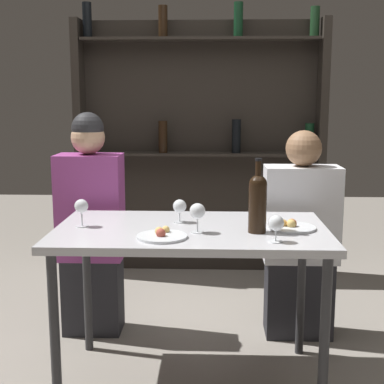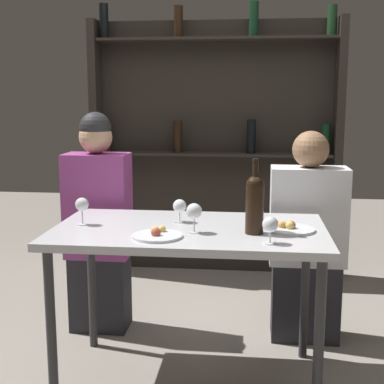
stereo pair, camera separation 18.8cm
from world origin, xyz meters
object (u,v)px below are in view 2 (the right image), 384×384
at_px(seated_person_right, 307,244).
at_px(wine_glass_1, 270,225).
at_px(wine_glass_3, 194,212).
at_px(food_plate_0, 157,235).
at_px(food_plate_1, 290,228).
at_px(wine_glass_0, 82,205).
at_px(wine_glass_2, 180,207).
at_px(wine_bottle, 255,202).
at_px(seated_person_left, 98,227).

bearing_deg(seated_person_right, wine_glass_1, -106.78).
height_order(wine_glass_3, food_plate_0, wine_glass_3).
distance_m(food_plate_1, seated_person_right, 0.62).
bearing_deg(wine_glass_0, wine_glass_2, 12.66).
bearing_deg(wine_bottle, wine_glass_2, 153.18).
bearing_deg(seated_person_left, wine_glass_3, -45.42).
height_order(wine_glass_1, seated_person_right, seated_person_right).
bearing_deg(wine_glass_0, food_plate_0, -25.62).
bearing_deg(wine_glass_2, food_plate_0, -101.47).
bearing_deg(wine_glass_0, food_plate_1, -0.66).
xyz_separation_m(wine_bottle, wine_glass_3, (-0.27, -0.02, -0.05)).
relative_size(wine_glass_3, seated_person_right, 0.11).
bearing_deg(wine_bottle, seated_person_right, 64.24).
bearing_deg(wine_glass_2, wine_glass_0, -167.34).
bearing_deg(food_plate_0, seated_person_right, 45.55).
relative_size(food_plate_0, seated_person_right, 0.18).
xyz_separation_m(wine_glass_1, wine_glass_2, (-0.43, 0.34, -0.00)).
relative_size(wine_glass_2, seated_person_left, 0.09).
bearing_deg(food_plate_1, wine_glass_0, 179.34).
height_order(wine_glass_3, food_plate_1, wine_glass_3).
xyz_separation_m(wine_glass_1, food_plate_1, (0.10, 0.23, -0.07)).
relative_size(wine_bottle, wine_glass_0, 2.57).
xyz_separation_m(wine_glass_1, seated_person_left, (-0.97, 0.79, -0.22)).
relative_size(wine_bottle, food_plate_0, 1.52).
height_order(wine_bottle, seated_person_right, seated_person_right).
bearing_deg(wine_bottle, food_plate_0, -165.35).
distance_m(wine_glass_2, food_plate_1, 0.54).
relative_size(wine_glass_3, food_plate_0, 0.61).
bearing_deg(wine_glass_3, food_plate_1, 11.18).
bearing_deg(food_plate_1, food_plate_0, -162.98).
distance_m(wine_glass_3, seated_person_left, 0.94).
relative_size(wine_glass_0, food_plate_1, 0.60).
relative_size(food_plate_0, food_plate_1, 1.00).
distance_m(wine_glass_0, food_plate_0, 0.45).
distance_m(food_plate_0, seated_person_left, 0.90).
bearing_deg(wine_bottle, food_plate_1, 22.84).
relative_size(wine_glass_0, wine_glass_1, 1.13).
height_order(wine_glass_1, seated_person_left, seated_person_left).
relative_size(wine_glass_1, food_plate_0, 0.53).
bearing_deg(seated_person_left, wine_glass_2, -39.36).
xyz_separation_m(food_plate_0, seated_person_left, (-0.48, 0.74, -0.16)).
relative_size(wine_glass_3, seated_person_left, 0.10).
relative_size(wine_bottle, wine_glass_2, 2.97).
relative_size(wine_glass_1, seated_person_right, 0.10).
distance_m(wine_bottle, wine_glass_3, 0.27).
height_order(food_plate_0, seated_person_left, seated_person_left).
bearing_deg(seated_person_left, wine_bottle, -34.78).
bearing_deg(food_plate_1, seated_person_left, 152.37).
relative_size(wine_glass_1, wine_glass_2, 1.02).
xyz_separation_m(seated_person_left, seated_person_right, (1.21, -0.00, -0.07)).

